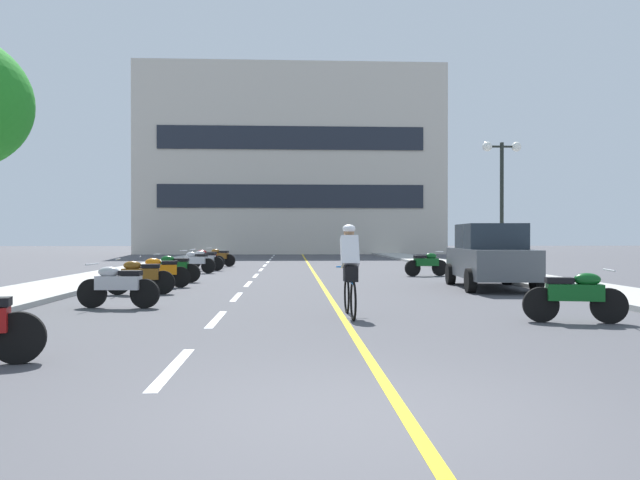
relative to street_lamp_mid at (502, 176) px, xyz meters
name	(u,v)px	position (x,y,z in m)	size (l,w,h in m)	color
ground_plane	(307,271)	(-7.11, 3.68, -3.70)	(140.00, 140.00, 0.00)	#47474C
curb_left	(152,267)	(-14.31, 6.68, -3.64)	(2.40, 72.00, 0.12)	#A8A8A3
curb_right	(455,266)	(0.09, 6.68, -3.64)	(2.40, 72.00, 0.12)	#A8A8A3
lane_dash_0	(173,368)	(-9.11, -15.32, -3.69)	(0.14, 2.20, 0.01)	silver
lane_dash_1	(217,319)	(-9.11, -11.32, -3.69)	(0.14, 2.20, 0.01)	silver
lane_dash_2	(237,297)	(-9.11, -7.32, -3.69)	(0.14, 2.20, 0.01)	silver
lane_dash_3	(248,284)	(-9.11, -3.32, -3.69)	(0.14, 2.20, 0.01)	silver
lane_dash_4	(256,276)	(-9.11, 0.68, -3.69)	(0.14, 2.20, 0.01)	silver
lane_dash_5	(261,270)	(-9.11, 4.68, -3.69)	(0.14, 2.20, 0.01)	silver
lane_dash_6	(265,265)	(-9.11, 8.68, -3.69)	(0.14, 2.20, 0.01)	silver
lane_dash_7	(268,262)	(-9.11, 12.68, -3.69)	(0.14, 2.20, 0.01)	silver
lane_dash_8	(270,259)	(-9.11, 16.68, -3.69)	(0.14, 2.20, 0.01)	silver
lane_dash_9	(272,257)	(-9.11, 20.68, -3.69)	(0.14, 2.20, 0.01)	silver
lane_dash_10	(274,256)	(-9.11, 24.68, -3.69)	(0.14, 2.20, 0.01)	silver
lane_dash_11	(275,254)	(-9.11, 28.68, -3.69)	(0.14, 2.20, 0.01)	silver
centre_line_yellow	(311,267)	(-6.86, 6.68, -3.69)	(0.12, 66.00, 0.01)	gold
office_building	(291,163)	(-7.75, 31.78, 4.25)	(25.90, 8.32, 15.90)	beige
street_lamp_mid	(502,176)	(0.00, 0.00, 0.00)	(1.46, 0.36, 4.85)	black
parked_car_near	(490,256)	(-2.18, -5.23, -2.78)	(2.18, 4.32, 1.82)	black
motorcycle_1	(575,295)	(-2.98, -12.08, -3.22)	(1.68, 0.64, 0.92)	black
motorcycle_2	(118,285)	(-11.33, -9.55, -3.22)	(1.70, 0.60, 0.92)	black
motorcycle_3	(140,276)	(-11.59, -6.64, -3.22)	(1.70, 0.60, 0.92)	black
motorcycle_4	(160,271)	(-11.52, -4.65, -3.22)	(1.68, 0.64, 0.92)	black
motorcycle_5	(173,268)	(-11.54, -2.58, -3.22)	(1.70, 0.60, 0.92)	black
motorcycle_6	(427,263)	(-2.78, 0.12, -3.22)	(1.67, 0.68, 0.92)	black
motorcycle_7	(196,261)	(-11.60, 2.36, -3.22)	(1.64, 0.78, 0.92)	black
motorcycle_8	(204,260)	(-11.50, 4.11, -3.22)	(1.68, 0.68, 0.92)	black
motorcycle_9	(206,258)	(-11.67, 5.85, -3.22)	(1.70, 0.60, 0.92)	black
motorcycle_10	(219,257)	(-11.32, 7.85, -3.22)	(1.63, 0.81, 0.92)	black
cyclist_rider	(350,268)	(-6.72, -11.05, -2.81)	(0.42, 1.77, 1.71)	black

